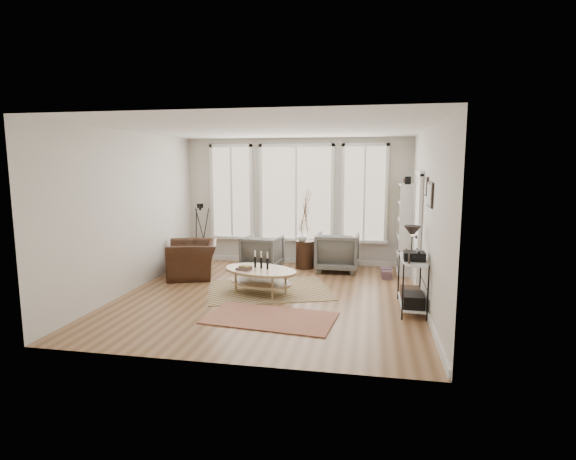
% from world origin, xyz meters
% --- Properties ---
extents(room, '(5.50, 5.54, 2.90)m').
position_xyz_m(room, '(0.02, 0.03, 1.43)').
color(room, '#966B48').
rests_on(room, ground).
extents(bay_window, '(4.14, 0.12, 2.24)m').
position_xyz_m(bay_window, '(0.00, 2.71, 1.61)').
color(bay_window, tan).
rests_on(bay_window, ground).
extents(door, '(0.09, 1.06, 2.22)m').
position_xyz_m(door, '(2.57, 1.15, 1.12)').
color(door, silver).
rests_on(door, ground).
extents(bookcase, '(0.31, 0.85, 2.06)m').
position_xyz_m(bookcase, '(2.44, 2.23, 0.96)').
color(bookcase, white).
rests_on(bookcase, ground).
extents(low_shelf, '(0.38, 1.08, 1.30)m').
position_xyz_m(low_shelf, '(2.38, -0.30, 0.51)').
color(low_shelf, white).
rests_on(low_shelf, ground).
extents(wall_art, '(0.04, 0.88, 0.44)m').
position_xyz_m(wall_art, '(2.58, -0.27, 1.88)').
color(wall_art, black).
rests_on(wall_art, ground).
extents(rug_main, '(2.60, 2.26, 0.01)m').
position_xyz_m(rug_main, '(-0.11, 0.36, 0.01)').
color(rug_main, brown).
rests_on(rug_main, ground).
extents(rug_runner, '(2.03, 1.28, 0.01)m').
position_xyz_m(rug_runner, '(0.25, -1.14, 0.01)').
color(rug_runner, maroon).
rests_on(rug_runner, ground).
extents(coffee_table, '(1.62, 1.32, 0.65)m').
position_xyz_m(coffee_table, '(-0.23, 0.15, 0.35)').
color(coffee_table, tan).
rests_on(coffee_table, ground).
extents(armchair_left, '(0.88, 0.90, 0.74)m').
position_xyz_m(armchair_left, '(-0.66, 2.08, 0.37)').
color(armchair_left, '#62625D').
rests_on(armchair_left, ground).
extents(armchair_right, '(0.91, 0.94, 0.84)m').
position_xyz_m(armchair_right, '(1.01, 2.15, 0.42)').
color(armchair_right, '#62625D').
rests_on(armchair_right, ground).
extents(side_table, '(0.41, 0.41, 1.73)m').
position_xyz_m(side_table, '(0.28, 2.27, 0.83)').
color(side_table, '#341D12').
rests_on(side_table, ground).
extents(vase, '(0.23, 0.23, 0.23)m').
position_xyz_m(vase, '(0.22, 2.18, 0.73)').
color(vase, silver).
rests_on(vase, side_table).
extents(accent_chair, '(1.38, 1.29, 0.73)m').
position_xyz_m(accent_chair, '(-1.89, 1.08, 0.36)').
color(accent_chair, '#341D12').
rests_on(accent_chair, ground).
extents(tripod_camera, '(0.50, 0.50, 1.41)m').
position_xyz_m(tripod_camera, '(-2.18, 2.30, 0.65)').
color(tripod_camera, black).
rests_on(tripod_camera, ground).
extents(book_stack_near, '(0.23, 0.29, 0.18)m').
position_xyz_m(book_stack_near, '(2.05, 1.84, 0.09)').
color(book_stack_near, brown).
rests_on(book_stack_near, ground).
extents(book_stack_far, '(0.20, 0.25, 0.16)m').
position_xyz_m(book_stack_far, '(2.05, 1.65, 0.08)').
color(book_stack_far, brown).
rests_on(book_stack_far, ground).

